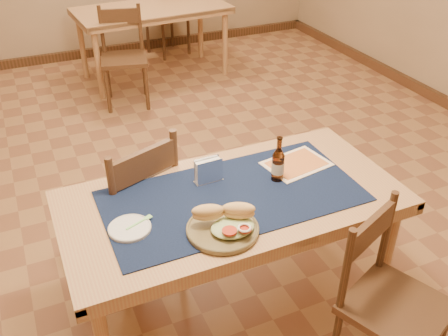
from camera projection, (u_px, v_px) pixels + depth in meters
name	position (u px, v px, depth m)	size (l,w,h in m)	color
room	(170.00, 14.00, 2.61)	(6.04, 7.04, 2.84)	#986A42
main_table	(232.00, 210.00, 2.38)	(1.60, 0.80, 0.75)	#AA8350
placemat	(233.00, 196.00, 2.34)	(1.20, 0.60, 0.01)	#111C3E
baseboard	(182.00, 217.00, 3.33)	(6.00, 7.00, 0.10)	#4D2D1B
back_table	(152.00, 15.00, 5.19)	(1.61, 0.89, 0.75)	#AA8350
chair_main_far	(132.00, 206.00, 2.70)	(0.56, 0.56, 0.95)	#4D2D1B
chair_main_near	(389.00, 300.00, 2.19)	(0.53, 0.53, 0.87)	#4D2D1B
chair_back_near	(124.00, 55.00, 4.73)	(0.50, 0.50, 0.91)	#4D2D1B
chair_back_far	(169.00, 15.00, 5.89)	(0.51, 0.51, 0.90)	#4D2D1B
sandwich_plate	(225.00, 225.00, 2.10)	(0.31, 0.31, 0.12)	brown
side_plate	(130.00, 228.00, 2.12)	(0.18, 0.18, 0.02)	silver
fork	(141.00, 221.00, 2.15)	(0.13, 0.06, 0.00)	#8CE57D
beer_bottle	(278.00, 164.00, 2.41)	(0.06, 0.06, 0.23)	#48220C
napkin_holder	(208.00, 171.00, 2.41)	(0.14, 0.06, 0.12)	white
menu_card	(296.00, 164.00, 2.57)	(0.35, 0.28, 0.01)	beige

